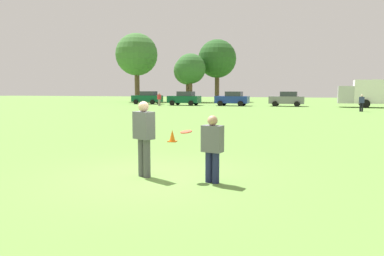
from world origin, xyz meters
The scene contains 16 objects.
ground_plane centered at (0.00, 0.00, 0.00)m, with size 180.16×180.16×0.00m, color #608C3D.
player_thrower centered at (-0.24, -0.08, 1.02)m, with size 0.57×0.47×1.81m.
player_defender centered at (1.45, -0.15, 0.85)m, with size 0.50×0.35×1.52m.
frisbee centered at (0.81, -0.06, 1.12)m, with size 0.27×0.27×0.08m.
traffic_cone centered at (-1.62, 5.60, 0.23)m, with size 0.32×0.32×0.48m.
parked_car_near_left centered at (-17.96, 39.74, 0.92)m, with size 4.27×2.35×1.82m.
parked_car_mid_left centered at (-11.59, 37.32, 0.92)m, with size 4.27×2.35×1.82m.
parked_car_center centered at (-5.30, 37.78, 0.92)m, with size 4.27×2.35×1.82m.
parked_car_mid_right centered at (1.41, 38.49, 0.92)m, with size 4.27×2.35×1.82m.
box_truck centered at (11.69, 38.16, 1.75)m, with size 8.59×3.23×3.18m.
bystander_sideline_watcher centered at (8.59, 29.32, 0.91)m, with size 0.50×0.37×1.60m.
bystander_far_jogger centered at (-14.26, 35.10, 0.93)m, with size 0.48×0.52×1.64m.
tree_west_oak centered at (-23.66, 48.28, 7.87)m, with size 7.04×7.04×11.44m.
tree_west_maple centered at (-15.02, 49.30, 5.11)m, with size 4.57×4.57×7.43m.
tree_center_elm centered at (-14.03, 47.85, 5.36)m, with size 4.79×4.79×7.79m.
tree_east_birch centered at (-10.82, 52.65, 7.20)m, with size 6.45×6.45×10.47m.
Camera 1 is at (3.36, -7.89, 2.09)m, focal length 33.87 mm.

